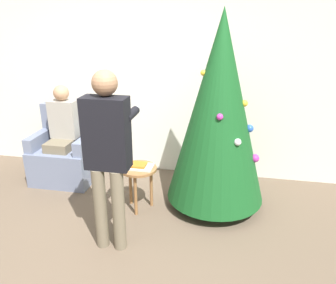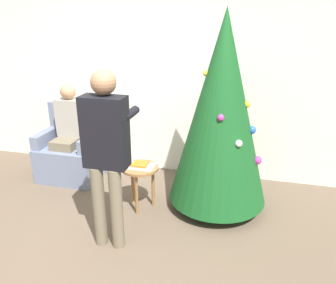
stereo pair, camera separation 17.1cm
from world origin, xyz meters
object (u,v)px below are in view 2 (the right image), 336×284
Objects in this scene: side_stool at (140,173)px; armchair at (72,152)px; person_standing at (106,147)px; christmas_tree at (221,111)px; person_seated at (69,128)px.

armchair is at bearing 154.73° from side_stool.
person_standing reaches higher than side_stool.
side_stool is at bearing -25.27° from armchair.
christmas_tree is 2.10m from person_seated.
armchair reaches higher than side_stool.
person_seated is 0.76× the size of person_standing.
person_standing is (-0.93, -0.92, -0.15)m from christmas_tree.
armchair is 0.78× the size of person_seated.
person_seated is at bearing 155.82° from side_stool.
christmas_tree is at bearing 16.87° from side_stool.
christmas_tree is 2.21m from armchair.
person_seated is (-0.00, -0.03, 0.36)m from armchair.
side_stool is at bearing -163.13° from christmas_tree.
christmas_tree reaches higher than armchair.
christmas_tree reaches higher than side_stool.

